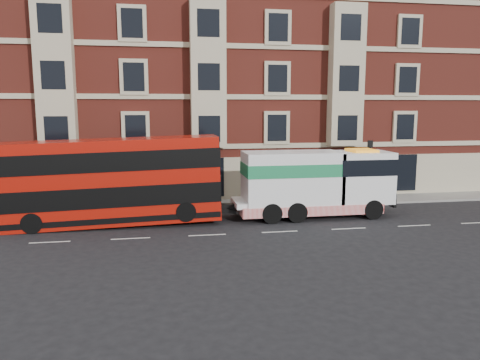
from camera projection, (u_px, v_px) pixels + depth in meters
name	position (u px, v px, depth m)	size (l,w,h in m)	color
ground	(207.00, 235.00, 25.00)	(120.00, 120.00, 0.00)	black
sidewalk	(196.00, 205.00, 32.29)	(90.00, 3.00, 0.15)	slate
victorian_terrace	(194.00, 66.00, 38.15)	(45.00, 12.00, 20.40)	maroon
lamp_post_west	(103.00, 172.00, 29.63)	(0.35, 0.15, 4.35)	black
lamp_post_east	(369.00, 167.00, 32.61)	(0.35, 0.15, 4.35)	black
double_decker_bus	(112.00, 180.00, 26.82)	(12.27, 2.82, 4.97)	#A41309
tow_truck	(313.00, 182.00, 28.89)	(9.83, 2.90, 4.09)	white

